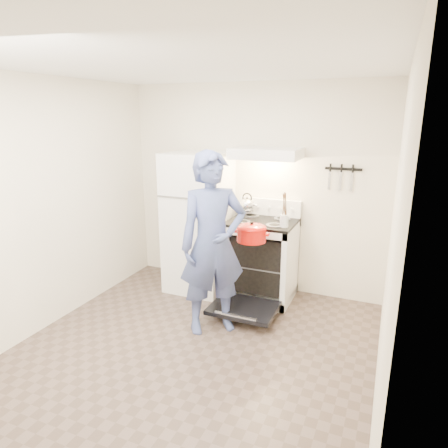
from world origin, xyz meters
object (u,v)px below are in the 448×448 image
Objects in this scene: stove_body at (261,261)px; person at (213,244)px; tea_kettle at (247,204)px; dutch_oven at (251,234)px; refrigerator at (199,222)px.

person is (-0.22, -0.90, 0.45)m from stove_body.
tea_kettle reaches higher than stove_body.
person is 4.86× the size of dutch_oven.
refrigerator is 0.90m from stove_body.
refrigerator is 1.05m from person.
refrigerator reaches higher than dutch_oven.
dutch_oven reaches higher than stove_body.
tea_kettle is at bearing 52.40° from person.
stove_body is 2.46× the size of dutch_oven.
tea_kettle is 0.15× the size of person.
dutch_oven is at bearing -30.74° from refrigerator.
stove_body is 1.02m from person.
stove_body is at bearing -34.35° from tea_kettle.
stove_body is at bearing 36.79° from person.
person reaches higher than refrigerator.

